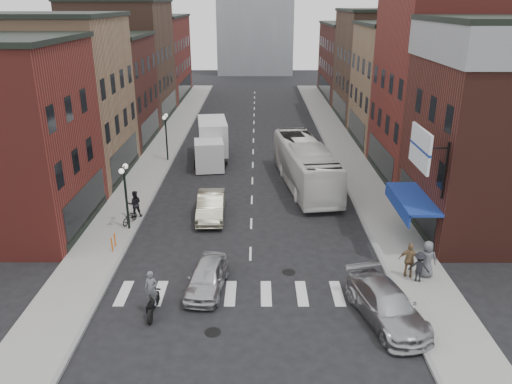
# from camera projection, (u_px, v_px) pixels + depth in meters

# --- Properties ---
(ground) EXTENTS (160.00, 160.00, 0.00)m
(ground) POSITION_uv_depth(u_px,v_px,m) (250.00, 263.00, 26.58)
(ground) COLOR black
(ground) RESTS_ON ground
(sidewalk_left) EXTENTS (3.00, 74.00, 0.15)m
(sidewalk_left) POSITION_uv_depth(u_px,v_px,m) (163.00, 148.00, 47.11)
(sidewalk_left) COLOR gray
(sidewalk_left) RESTS_ON ground
(sidewalk_right) EXTENTS (3.00, 74.00, 0.15)m
(sidewalk_right) POSITION_uv_depth(u_px,v_px,m) (343.00, 148.00, 47.08)
(sidewalk_right) COLOR gray
(sidewalk_right) RESTS_ON ground
(curb_left) EXTENTS (0.20, 74.00, 0.16)m
(curb_left) POSITION_uv_depth(u_px,v_px,m) (179.00, 149.00, 47.14)
(curb_left) COLOR gray
(curb_left) RESTS_ON ground
(curb_right) EXTENTS (0.20, 74.00, 0.16)m
(curb_right) POSITION_uv_depth(u_px,v_px,m) (327.00, 149.00, 47.11)
(curb_right) COLOR gray
(curb_right) RESTS_ON ground
(crosswalk_stripes) EXTENTS (12.00, 2.20, 0.01)m
(crosswalk_stripes) POSITION_uv_depth(u_px,v_px,m) (249.00, 293.00, 23.78)
(crosswalk_stripes) COLOR silver
(crosswalk_stripes) RESTS_ON ground
(bldg_left_mid_a) EXTENTS (10.30, 10.20, 12.30)m
(bldg_left_mid_a) POSITION_uv_depth(u_px,v_px,m) (53.00, 99.00, 37.48)
(bldg_left_mid_a) COLOR #987054
(bldg_left_mid_a) RESTS_ON ground
(bldg_left_mid_b) EXTENTS (10.30, 10.20, 10.30)m
(bldg_left_mid_b) POSITION_uv_depth(u_px,v_px,m) (95.00, 90.00, 47.18)
(bldg_left_mid_b) COLOR #4A211A
(bldg_left_mid_b) RESTS_ON ground
(bldg_left_far_a) EXTENTS (10.30, 12.20, 13.30)m
(bldg_left_far_a) POSITION_uv_depth(u_px,v_px,m) (123.00, 61.00, 56.92)
(bldg_left_far_a) COLOR #4B3125
(bldg_left_far_a) RESTS_ON ground
(bldg_left_far_b) EXTENTS (10.30, 16.20, 11.30)m
(bldg_left_far_b) POSITION_uv_depth(u_px,v_px,m) (148.00, 57.00, 70.35)
(bldg_left_far_b) COLOR maroon
(bldg_left_far_b) RESTS_ON ground
(bldg_right_corner) EXTENTS (10.30, 9.20, 12.30)m
(bldg_right_corner) POSITION_uv_depth(u_px,v_px,m) (512.00, 130.00, 28.55)
(bldg_right_corner) COLOR #4A211A
(bldg_right_corner) RESTS_ON ground
(bldg_right_mid_a) EXTENTS (10.30, 10.20, 14.30)m
(bldg_right_mid_a) POSITION_uv_depth(u_px,v_px,m) (454.00, 86.00, 37.07)
(bldg_right_mid_a) COLOR maroon
(bldg_right_mid_a) RESTS_ON ground
(bldg_right_mid_b) EXTENTS (10.30, 10.20, 11.30)m
(bldg_right_mid_b) POSITION_uv_depth(u_px,v_px,m) (412.00, 85.00, 46.94)
(bldg_right_mid_b) COLOR #987054
(bldg_right_mid_b) RESTS_ON ground
(bldg_right_far_a) EXTENTS (10.30, 12.20, 12.30)m
(bldg_right_far_a) POSITION_uv_depth(u_px,v_px,m) (385.00, 66.00, 57.04)
(bldg_right_far_a) COLOR #4B3125
(bldg_right_far_a) RESTS_ON ground
(bldg_right_far_b) EXTENTS (10.30, 16.20, 10.30)m
(bldg_right_far_b) POSITION_uv_depth(u_px,v_px,m) (360.00, 61.00, 70.47)
(bldg_right_far_b) COLOR #4A211A
(bldg_right_far_b) RESTS_ON ground
(awning_blue) EXTENTS (1.80, 5.00, 0.78)m
(awning_blue) POSITION_uv_depth(u_px,v_px,m) (409.00, 200.00, 27.96)
(awning_blue) COLOR navy
(awning_blue) RESTS_ON ground
(billboard_sign) EXTENTS (1.52, 3.00, 3.70)m
(billboard_sign) POSITION_uv_depth(u_px,v_px,m) (422.00, 149.00, 24.84)
(billboard_sign) COLOR black
(billboard_sign) RESTS_ON ground
(streetlamp_near) EXTENTS (0.32, 1.22, 4.11)m
(streetlamp_near) POSITION_uv_depth(u_px,v_px,m) (125.00, 185.00, 29.29)
(streetlamp_near) COLOR black
(streetlamp_near) RESTS_ON ground
(streetlamp_far) EXTENTS (0.32, 1.22, 4.11)m
(streetlamp_far) POSITION_uv_depth(u_px,v_px,m) (166.00, 129.00, 42.36)
(streetlamp_far) COLOR black
(streetlamp_far) RESTS_ON ground
(bike_rack) EXTENTS (0.08, 0.68, 0.80)m
(bike_rack) POSITION_uv_depth(u_px,v_px,m) (113.00, 242.00, 27.61)
(bike_rack) COLOR #D8590C
(bike_rack) RESTS_ON sidewalk_left
(box_truck) EXTENTS (3.02, 8.05, 3.40)m
(box_truck) POSITION_uv_depth(u_px,v_px,m) (212.00, 142.00, 42.90)
(box_truck) COLOR silver
(box_truck) RESTS_ON ground
(motorcycle_rider) EXTENTS (0.63, 2.11, 2.15)m
(motorcycle_rider) POSITION_uv_depth(u_px,v_px,m) (152.00, 295.00, 21.85)
(motorcycle_rider) COLOR black
(motorcycle_rider) RESTS_ON ground
(transit_bus) EXTENTS (4.37, 12.22, 3.33)m
(transit_bus) POSITION_uv_depth(u_px,v_px,m) (305.00, 165.00, 37.10)
(transit_bus) COLOR silver
(transit_bus) RESTS_ON ground
(sedan_left_near) EXTENTS (2.15, 4.31, 1.41)m
(sedan_left_near) POSITION_uv_depth(u_px,v_px,m) (207.00, 277.00, 23.85)
(sedan_left_near) COLOR #BABBC0
(sedan_left_near) RESTS_ON ground
(sedan_left_far) EXTENTS (1.84, 4.86, 1.58)m
(sedan_left_far) POSITION_uv_depth(u_px,v_px,m) (211.00, 206.00, 31.90)
(sedan_left_far) COLOR #B1AC90
(sedan_left_far) RESTS_ON ground
(curb_car) EXTENTS (3.33, 5.55, 1.51)m
(curb_car) POSITION_uv_depth(u_px,v_px,m) (387.00, 305.00, 21.53)
(curb_car) COLOR #A6A7AB
(curb_car) RESTS_ON ground
(parked_bicycle) EXTENTS (0.99, 1.63, 0.81)m
(parked_bicycle) POSITION_uv_depth(u_px,v_px,m) (130.00, 217.00, 30.81)
(parked_bicycle) COLOR black
(parked_bicycle) RESTS_ON sidewalk_left
(ped_left_solo) EXTENTS (0.94, 0.69, 1.73)m
(ped_left_solo) POSITION_uv_depth(u_px,v_px,m) (135.00, 204.00, 31.63)
(ped_left_solo) COLOR black
(ped_left_solo) RESTS_ON sidewalk_left
(ped_right_a) EXTENTS (1.11, 0.84, 1.55)m
(ped_right_a) POSITION_uv_depth(u_px,v_px,m) (419.00, 267.00, 24.29)
(ped_right_a) COLOR black
(ped_right_a) RESTS_ON sidewalk_right
(ped_right_b) EXTENTS (1.19, 0.86, 1.83)m
(ped_right_b) POSITION_uv_depth(u_px,v_px,m) (410.00, 260.00, 24.63)
(ped_right_b) COLOR olive
(ped_right_b) RESTS_ON sidewalk_right
(ped_right_c) EXTENTS (1.02, 0.76, 1.90)m
(ped_right_c) POSITION_uv_depth(u_px,v_px,m) (427.00, 259.00, 24.66)
(ped_right_c) COLOR #595B61
(ped_right_c) RESTS_ON sidewalk_right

